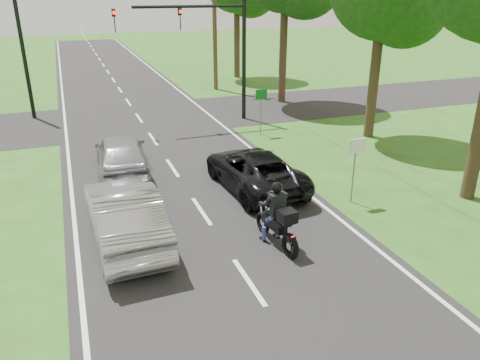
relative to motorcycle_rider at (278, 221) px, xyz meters
name	(u,v)px	position (x,y,z in m)	size (l,w,h in m)	color
ground	(249,282)	(-1.32, -1.31, -0.72)	(140.00, 140.00, 0.00)	#285217
road	(162,152)	(-1.32, 8.69, -0.71)	(8.00, 100.00, 0.01)	black
cross_road	(139,118)	(-1.32, 14.69, -0.71)	(60.00, 7.00, 0.01)	black
motorcycle_rider	(278,221)	(0.00, 0.00, 0.00)	(0.63, 2.11, 1.82)	black
dark_suv	(254,169)	(0.89, 3.85, -0.05)	(2.19, 4.74, 1.32)	black
silver_sedan	(125,214)	(-3.72, 1.65, 0.09)	(1.67, 4.80, 1.58)	#A1A1A5
silver_suv	(122,154)	(-3.15, 6.77, 0.06)	(1.79, 4.45, 1.52)	#A5A7AD
traffic_signal	(208,38)	(2.02, 12.69, 3.42)	(6.38, 0.44, 6.00)	black
signal_pole_far	(25,60)	(-6.52, 16.69, 2.28)	(0.20, 0.20, 6.00)	black
utility_pole_far	(214,10)	(4.88, 20.69, 4.37)	(1.60, 0.28, 10.00)	brown
sign_white	(356,155)	(3.38, 1.67, 0.88)	(0.55, 0.07, 2.12)	slate
sign_green	(261,101)	(3.58, 9.67, 0.88)	(0.55, 0.07, 2.12)	slate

